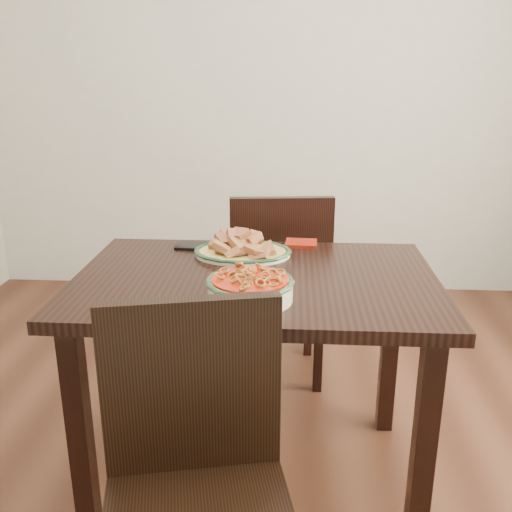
# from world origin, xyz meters

# --- Properties ---
(floor) EXTENTS (3.50, 3.50, 0.00)m
(floor) POSITION_xyz_m (0.00, 0.00, 0.00)
(floor) COLOR #3B1E12
(floor) RESTS_ON ground
(wall_back) EXTENTS (3.50, 0.10, 2.60)m
(wall_back) POSITION_xyz_m (0.00, 1.75, 1.30)
(wall_back) COLOR beige
(wall_back) RESTS_ON ground
(dining_table) EXTENTS (1.15, 0.77, 0.75)m
(dining_table) POSITION_xyz_m (0.07, -0.10, 0.65)
(dining_table) COLOR black
(dining_table) RESTS_ON ground
(chair_far) EXTENTS (0.46, 0.46, 0.89)m
(chair_far) POSITION_xyz_m (0.13, 0.53, 0.50)
(chair_far) COLOR black
(chair_far) RESTS_ON ground
(chair_near) EXTENTS (0.50, 0.50, 0.89)m
(chair_near) POSITION_xyz_m (-0.03, -0.74, 0.50)
(chair_near) COLOR black
(chair_near) RESTS_ON ground
(fish_plate) EXTENTS (0.33, 0.26, 0.11)m
(fish_plate) POSITION_xyz_m (0.01, 0.10, 0.79)
(fish_plate) COLOR beige
(fish_plate) RESTS_ON dining_table
(noodle_bowl) EXTENTS (0.25, 0.25, 0.08)m
(noodle_bowl) POSITION_xyz_m (0.06, -0.30, 0.79)
(noodle_bowl) COLOR beige
(noodle_bowl) RESTS_ON dining_table
(smartphone) EXTENTS (0.18, 0.10, 0.01)m
(smartphone) POSITION_xyz_m (-0.16, 0.19, 0.76)
(smartphone) COLOR black
(smartphone) RESTS_ON dining_table
(napkin) EXTENTS (0.12, 0.10, 0.01)m
(napkin) POSITION_xyz_m (0.22, 0.24, 0.76)
(napkin) COLOR maroon
(napkin) RESTS_ON dining_table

